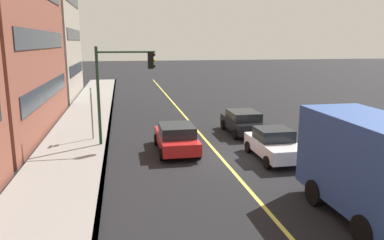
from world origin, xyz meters
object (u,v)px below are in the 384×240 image
Objects in this scene: car_black at (243,122)px; car_red at (176,138)px; car_white at (274,144)px; traffic_light_mast at (120,79)px; street_sign_post at (92,110)px.

car_red is at bearing 123.84° from car_black.
car_white reaches higher than car_red.
traffic_light_mast is (3.82, 7.30, 2.95)m from car_white.
car_red is 5.48m from street_sign_post.
car_black is 0.76× the size of traffic_light_mast.
car_red is 4.37m from traffic_light_mast.
traffic_light_mast is at bearing 62.39° from car_white.
car_white reaches higher than car_black.
car_white is 0.72× the size of traffic_light_mast.
street_sign_post is at bearing 91.05° from car_black.
traffic_light_mast reaches higher than street_sign_post.
car_white is (-2.14, -4.54, -0.01)m from car_red.
street_sign_post reaches higher than car_red.
car_white is at bearing -115.27° from car_red.
traffic_light_mast is 2.85m from street_sign_post.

